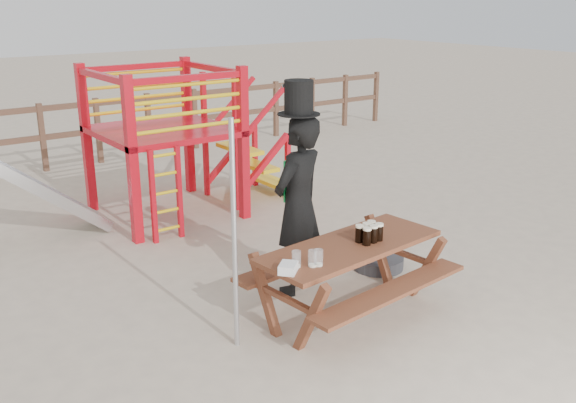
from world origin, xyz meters
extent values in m
plane|color=#BFAE95|center=(0.00, 0.00, 0.00)|extent=(60.00, 60.00, 0.00)
cube|color=brown|center=(0.00, 7.00, 1.10)|extent=(15.00, 0.06, 0.10)
cube|color=brown|center=(0.00, 7.00, 0.60)|extent=(15.00, 0.06, 0.10)
cube|color=brown|center=(-0.50, 7.00, 0.60)|extent=(0.09, 0.09, 1.20)
cube|color=brown|center=(0.50, 7.00, 0.60)|extent=(0.09, 0.09, 1.20)
cube|color=brown|center=(1.50, 7.00, 0.60)|extent=(0.09, 0.09, 1.20)
cube|color=brown|center=(2.50, 7.00, 0.60)|extent=(0.09, 0.09, 1.20)
cube|color=brown|center=(3.50, 7.00, 0.60)|extent=(0.09, 0.09, 1.20)
cube|color=brown|center=(4.50, 7.00, 0.60)|extent=(0.09, 0.09, 1.20)
cube|color=brown|center=(5.50, 7.00, 0.60)|extent=(0.09, 0.09, 1.20)
cube|color=brown|center=(6.50, 7.00, 0.60)|extent=(0.09, 0.09, 1.20)
cube|color=brown|center=(7.50, 7.00, 0.60)|extent=(0.09, 0.09, 1.20)
cube|color=red|center=(-0.60, 2.80, 1.05)|extent=(0.12, 0.12, 2.10)
cube|color=red|center=(1.00, 2.80, 1.05)|extent=(0.12, 0.12, 2.10)
cube|color=red|center=(-0.60, 4.40, 1.05)|extent=(0.12, 0.12, 2.10)
cube|color=red|center=(1.00, 4.40, 1.05)|extent=(0.12, 0.12, 2.10)
cube|color=red|center=(0.20, 3.60, 1.20)|extent=(1.72, 1.72, 0.08)
cube|color=red|center=(0.20, 2.80, 2.00)|extent=(1.60, 0.08, 0.08)
cube|color=red|center=(0.20, 4.40, 2.00)|extent=(1.60, 0.08, 0.08)
cube|color=red|center=(-0.60, 3.60, 2.00)|extent=(0.08, 1.60, 0.08)
cube|color=red|center=(1.00, 3.60, 2.00)|extent=(0.08, 1.60, 0.08)
cylinder|color=yellow|center=(0.20, 2.80, 1.38)|extent=(1.50, 0.05, 0.05)
cylinder|color=yellow|center=(0.20, 4.40, 1.38)|extent=(1.50, 0.05, 0.05)
cylinder|color=yellow|center=(0.20, 2.80, 1.56)|extent=(1.50, 0.05, 0.05)
cylinder|color=yellow|center=(0.20, 4.40, 1.56)|extent=(1.50, 0.05, 0.05)
cylinder|color=yellow|center=(0.20, 2.80, 1.74)|extent=(1.50, 0.05, 0.05)
cylinder|color=yellow|center=(0.20, 4.40, 1.74)|extent=(1.50, 0.05, 0.05)
cylinder|color=yellow|center=(0.20, 2.80, 1.92)|extent=(1.50, 0.05, 0.05)
cylinder|color=yellow|center=(0.20, 4.40, 1.92)|extent=(1.50, 0.05, 0.05)
cube|color=red|center=(-0.43, 2.65, 0.60)|extent=(0.06, 0.06, 1.20)
cube|color=red|center=(-0.07, 2.65, 0.60)|extent=(0.06, 0.06, 1.20)
cylinder|color=yellow|center=(-0.25, 2.65, 0.15)|extent=(0.36, 0.04, 0.04)
cylinder|color=yellow|center=(-0.25, 2.65, 0.39)|extent=(0.36, 0.04, 0.04)
cylinder|color=yellow|center=(-0.25, 2.65, 0.63)|extent=(0.36, 0.04, 0.04)
cylinder|color=yellow|center=(-0.25, 2.65, 0.87)|extent=(0.36, 0.04, 0.04)
cylinder|color=yellow|center=(-0.25, 2.65, 1.11)|extent=(0.36, 0.04, 0.04)
cube|color=yellow|center=(1.15, 3.60, 1.08)|extent=(0.30, 0.90, 0.06)
cube|color=yellow|center=(1.43, 3.60, 0.78)|extent=(0.30, 0.90, 0.06)
cube|color=yellow|center=(1.71, 3.60, 0.48)|extent=(0.30, 0.90, 0.06)
cube|color=yellow|center=(1.99, 3.60, 0.18)|extent=(0.30, 0.90, 0.06)
cube|color=red|center=(1.55, 3.15, 0.60)|extent=(0.95, 0.08, 0.86)
cube|color=red|center=(1.55, 4.05, 0.60)|extent=(0.95, 0.08, 0.86)
cube|color=silver|center=(-1.50, 3.60, 0.62)|extent=(1.53, 0.55, 1.21)
cube|color=silver|center=(-1.50, 3.33, 0.66)|extent=(1.58, 0.04, 1.28)
cube|color=silver|center=(-1.50, 3.87, 0.66)|extent=(1.58, 0.04, 1.28)
cube|color=brown|center=(0.28, -0.21, 0.71)|extent=(1.95, 0.88, 0.05)
cube|color=brown|center=(0.33, -0.72, 0.42)|extent=(1.90, 0.44, 0.04)
cube|color=brown|center=(0.23, 0.31, 0.42)|extent=(1.90, 0.44, 0.04)
cube|color=brown|center=(-0.52, -0.28, 0.34)|extent=(0.18, 1.13, 0.68)
cube|color=brown|center=(1.08, -0.13, 0.34)|extent=(0.18, 1.13, 0.68)
imported|color=black|center=(0.21, 0.53, 0.93)|extent=(0.79, 0.64, 1.87)
cube|color=#0D993B|center=(0.16, 0.67, 1.16)|extent=(0.08, 0.04, 0.44)
cylinder|color=black|center=(0.21, 0.53, 1.88)|extent=(0.42, 0.42, 0.01)
cylinder|color=black|center=(0.21, 0.53, 2.04)|extent=(0.29, 0.29, 0.32)
cube|color=white|center=(0.17, 0.66, 2.16)|extent=(0.14, 0.05, 0.04)
cylinder|color=#B2B2B7|center=(-0.92, -0.07, 1.03)|extent=(0.05, 0.05, 2.05)
cylinder|color=#323237|center=(1.29, 0.43, 0.07)|extent=(0.59, 0.59, 0.14)
cylinder|color=#323237|center=(1.29, 0.43, 0.19)|extent=(0.07, 0.07, 0.11)
cube|color=white|center=(-0.58, -0.38, 0.77)|extent=(0.23, 0.22, 0.08)
cylinder|color=black|center=(0.39, -0.31, 0.81)|extent=(0.08, 0.08, 0.15)
cylinder|color=#F8ECCB|center=(0.39, -0.31, 0.89)|extent=(0.08, 0.08, 0.02)
cylinder|color=black|center=(0.49, -0.30, 0.81)|extent=(0.08, 0.08, 0.15)
cylinder|color=#F8ECCB|center=(0.49, -0.30, 0.89)|extent=(0.08, 0.08, 0.02)
cylinder|color=black|center=(0.56, -0.29, 0.81)|extent=(0.08, 0.08, 0.15)
cylinder|color=#F8ECCB|center=(0.56, -0.29, 0.89)|extent=(0.08, 0.08, 0.02)
cylinder|color=black|center=(0.38, -0.22, 0.81)|extent=(0.08, 0.08, 0.15)
cylinder|color=#F8ECCB|center=(0.38, -0.22, 0.89)|extent=(0.08, 0.08, 0.02)
cylinder|color=black|center=(0.48, -0.21, 0.81)|extent=(0.08, 0.08, 0.15)
cylinder|color=#F8ECCB|center=(0.48, -0.21, 0.89)|extent=(0.08, 0.08, 0.02)
cylinder|color=black|center=(0.55, -0.20, 0.81)|extent=(0.08, 0.08, 0.15)
cylinder|color=#F8ECCB|center=(0.55, -0.20, 0.89)|extent=(0.08, 0.08, 0.02)
cylinder|color=silver|center=(-0.28, -0.42, 0.81)|extent=(0.08, 0.08, 0.15)
cylinder|color=#F8ECCB|center=(-0.28, -0.42, 0.74)|extent=(0.07, 0.07, 0.02)
cylinder|color=silver|center=(-0.46, -0.33, 0.81)|extent=(0.08, 0.08, 0.15)
cylinder|color=#F8ECCB|center=(-0.46, -0.33, 0.74)|extent=(0.07, 0.07, 0.02)
cylinder|color=silver|center=(-0.34, -0.41, 0.81)|extent=(0.08, 0.08, 0.15)
cylinder|color=#F8ECCB|center=(-0.34, -0.41, 0.74)|extent=(0.07, 0.07, 0.02)
camera|label=1|loc=(-3.54, -4.42, 2.99)|focal=40.00mm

